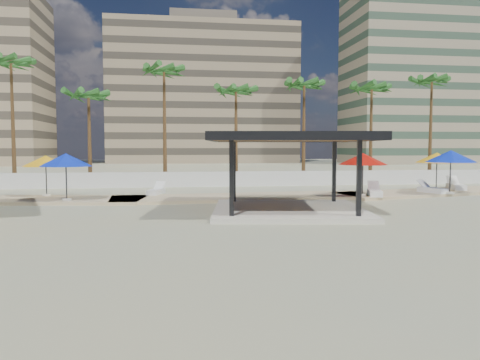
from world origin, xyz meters
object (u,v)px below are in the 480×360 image
object	(u,v)px
lounger_d	(456,186)
lounger_a	(156,191)
pavilion_central	(289,166)
umbrella_c	(363,159)
lounger_c	(432,190)
lounger_b	(375,192)

from	to	relation	value
lounger_d	lounger_a	bearing A→B (deg)	107.42
lounger_a	lounger_d	world-z (taller)	lounger_d
pavilion_central	lounger_d	distance (m)	16.73
pavilion_central	umbrella_c	size ratio (longest dim) A/B	2.20
umbrella_c	lounger_a	distance (m)	12.98
lounger_a	lounger_c	distance (m)	17.87
pavilion_central	lounger_b	distance (m)	8.62
lounger_a	lounger_c	bearing A→B (deg)	-78.03
lounger_b	lounger_d	world-z (taller)	lounger_d
umbrella_c	lounger_b	size ratio (longest dim) A/B	1.66
lounger_c	pavilion_central	bearing A→B (deg)	102.08
umbrella_c	lounger_a	bearing A→B (deg)	166.51
pavilion_central	lounger_d	world-z (taller)	pavilion_central
lounger_b	lounger_a	bearing A→B (deg)	95.69
pavilion_central	lounger_c	size ratio (longest dim) A/B	3.88
umbrella_c	lounger_c	bearing A→B (deg)	14.07
pavilion_central	lounger_b	bearing A→B (deg)	45.93
pavilion_central	lounger_d	bearing A→B (deg)	39.36
umbrella_c	lounger_b	world-z (taller)	umbrella_c
pavilion_central	lounger_c	xyz separation A→B (m)	(11.21, 6.40, -1.89)
lounger_a	umbrella_c	bearing A→B (deg)	-86.21
umbrella_c	lounger_d	size ratio (longest dim) A/B	1.55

